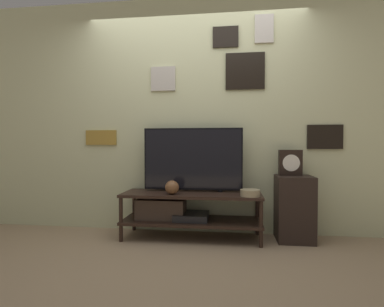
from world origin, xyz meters
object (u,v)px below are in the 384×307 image
Objects in this scene: television at (193,159)px; mantel_clock at (290,163)px; vase_wide_bowl at (250,193)px; vase_round_glass at (172,187)px.

television reaches higher than mantel_clock.
television is 1.04m from mantel_clock.
mantel_clock is (1.04, 0.00, -0.03)m from television.
vase_wide_bowl is 0.80m from vase_round_glass.
television is at bearing -179.85° from mantel_clock.
television is 4.01× the size of mantel_clock.
television is at bearing 49.49° from vase_round_glass.
television is 0.41m from vase_round_glass.
vase_round_glass is (-0.80, 0.02, 0.04)m from vase_wide_bowl.
television is 0.73m from vase_wide_bowl.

